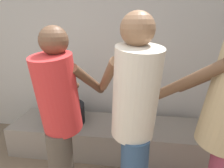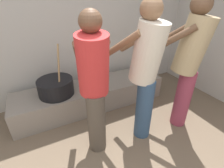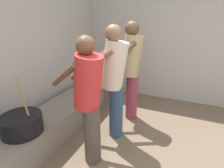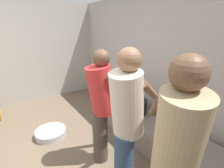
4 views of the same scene
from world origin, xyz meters
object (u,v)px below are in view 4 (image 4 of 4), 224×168
object	(u,v)px
cook_in_tan_shirt	(175,159)
cook_in_red_shirt	(102,102)
cook_in_cream_shirt	(127,120)
metal_mixing_bowl	(51,133)
cooking_pot_main	(133,106)

from	to	relation	value
cook_in_tan_shirt	cook_in_red_shirt	bearing A→B (deg)	173.77
cook_in_cream_shirt	metal_mixing_bowl	bearing A→B (deg)	-165.06
cooking_pot_main	cook_in_cream_shirt	xyz separation A→B (m)	(0.86, -0.84, 0.44)
cook_in_cream_shirt	cook_in_tan_shirt	distance (m)	0.58
cooking_pot_main	metal_mixing_bowl	xyz separation A→B (m)	(-0.64, -1.24, -0.42)
cook_in_red_shirt	cook_in_tan_shirt	xyz separation A→B (m)	(1.14, -0.12, 0.07)
cooking_pot_main	cook_in_red_shirt	xyz separation A→B (m)	(0.29, -0.78, 0.39)
cook_in_cream_shirt	metal_mixing_bowl	xyz separation A→B (m)	(-1.50, -0.40, -0.86)
cooking_pot_main	metal_mixing_bowl	bearing A→B (deg)	-117.33
cook_in_red_shirt	cook_in_cream_shirt	world-z (taller)	cook_in_cream_shirt
cook_in_red_shirt	cook_in_tan_shirt	bearing A→B (deg)	-6.23
cook_in_cream_shirt	cook_in_tan_shirt	bearing A→B (deg)	-5.88
cook_in_red_shirt	metal_mixing_bowl	xyz separation A→B (m)	(-0.93, -0.47, -0.81)
cook_in_cream_shirt	cook_in_tan_shirt	size ratio (longest dim) A/B	0.98
cook_in_tan_shirt	cooking_pot_main	bearing A→B (deg)	147.75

